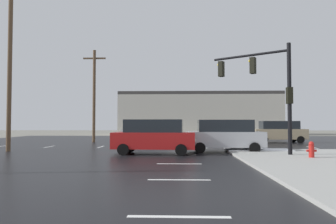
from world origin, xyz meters
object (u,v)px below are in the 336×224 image
(suv_white, at_px, (148,131))
(utility_pole_mid, at_px, (10,64))
(fire_hydrant, at_px, (311,149))
(suv_silver, at_px, (225,135))
(suv_red, at_px, (154,136))
(suv_tan, at_px, (279,131))
(utility_pole_far, at_px, (94,94))
(traffic_signal_mast, at_px, (267,82))

(suv_white, bearing_deg, utility_pole_mid, -135.15)
(fire_hydrant, height_order, suv_white, suv_white)
(suv_silver, relative_size, suv_white, 0.99)
(suv_red, xyz_separation_m, utility_pole_mid, (-9.54, 1.41, 4.60))
(suv_silver, bearing_deg, suv_tan, -122.63)
(suv_silver, xyz_separation_m, utility_pole_far, (-11.17, 10.27, 3.62))
(traffic_signal_mast, distance_m, suv_tan, 13.28)
(traffic_signal_mast, height_order, suv_tan, traffic_signal_mast)
(utility_pole_mid, bearing_deg, fire_hydrant, -13.23)
(suv_red, xyz_separation_m, suv_white, (-1.36, 10.41, 0.00))
(fire_hydrant, height_order, utility_pole_far, utility_pole_far)
(suv_tan, height_order, suv_red, same)
(traffic_signal_mast, height_order, utility_pole_mid, utility_pole_mid)
(traffic_signal_mast, bearing_deg, fire_hydrant, 160.23)
(fire_hydrant, height_order, suv_red, suv_red)
(suv_silver, height_order, suv_white, same)
(suv_tan, bearing_deg, utility_pole_mid, 26.93)
(utility_pole_far, bearing_deg, fire_hydrant, -44.37)
(utility_pole_mid, distance_m, utility_pole_far, 10.77)
(suv_tan, height_order, utility_pole_far, utility_pole_far)
(suv_red, height_order, utility_pole_mid, utility_pole_mid)
(suv_silver, distance_m, suv_red, 4.62)
(traffic_signal_mast, height_order, suv_silver, traffic_signal_mast)
(suv_red, bearing_deg, utility_pole_mid, 174.29)
(utility_pole_mid, bearing_deg, suv_red, -8.39)
(fire_hydrant, xyz_separation_m, suv_red, (-8.02, 2.72, 0.55))
(suv_tan, distance_m, suv_white, 12.30)
(suv_white, relative_size, utility_pole_mid, 0.45)
(suv_tan, bearing_deg, traffic_signal_mast, 70.49)
(utility_pole_mid, bearing_deg, suv_white, 47.73)
(traffic_signal_mast, relative_size, suv_silver, 1.26)
(traffic_signal_mast, distance_m, utility_pole_mid, 16.20)
(traffic_signal_mast, xyz_separation_m, fire_hydrant, (1.56, -2.14, -3.64))
(fire_hydrant, distance_m, suv_silver, 5.62)
(suv_red, bearing_deg, suv_silver, 21.73)
(utility_pole_mid, bearing_deg, traffic_signal_mast, -7.07)
(suv_white, bearing_deg, traffic_signal_mast, -57.43)
(suv_red, distance_m, suv_white, 10.50)
(suv_tan, bearing_deg, utility_pole_far, -0.21)
(traffic_signal_mast, relative_size, utility_pole_far, 0.68)
(suv_red, relative_size, suv_white, 1.00)
(utility_pole_mid, xyz_separation_m, utility_pole_far, (2.74, 10.37, -0.99))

